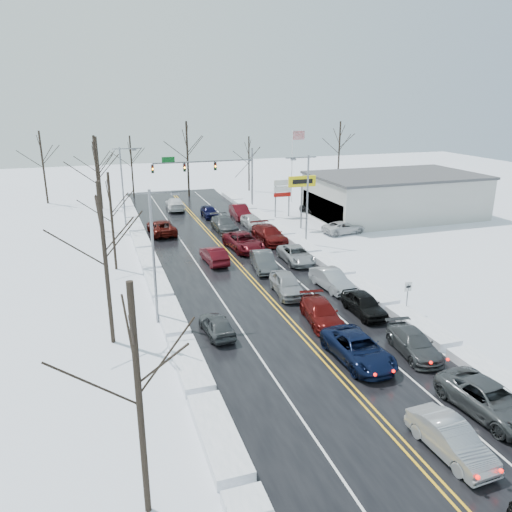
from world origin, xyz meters
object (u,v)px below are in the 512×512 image
object	(u,v)px
traffic_signal_mast	(215,169)
flagpole	(293,160)
oncoming_car_0	(214,263)
dealership_building	(394,195)
tires_plus_sign	(302,185)

from	to	relation	value
traffic_signal_mast	flagpole	xyz separation A→B (m)	(11.72, 2.01, 0.45)
flagpole	oncoming_car_0	bearing A→B (deg)	-126.55
traffic_signal_mast	flagpole	distance (m)	11.90
traffic_signal_mast	flagpole	size ratio (longest dim) A/B	1.33
flagpole	oncoming_car_0	size ratio (longest dim) A/B	2.18
oncoming_car_0	traffic_signal_mast	bearing A→B (deg)	-107.54
dealership_building	oncoming_car_0	world-z (taller)	dealership_building
tires_plus_sign	flagpole	bearing A→B (deg)	71.56
oncoming_car_0	dealership_building	bearing A→B (deg)	-160.12
traffic_signal_mast	dealership_building	bearing A→B (deg)	-25.95
flagpole	dealership_building	world-z (taller)	flagpole
tires_plus_sign	oncoming_car_0	world-z (taller)	tires_plus_sign
traffic_signal_mast	dealership_building	xyz separation A→B (m)	(20.53, -9.99, -2.82)
tires_plus_sign	dealership_building	world-z (taller)	tires_plus_sign
flagpole	tires_plus_sign	bearing A→B (deg)	-108.44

